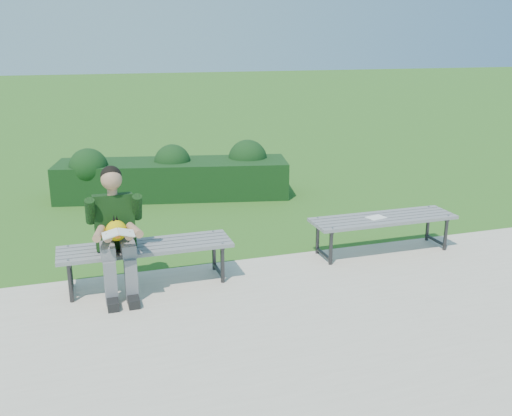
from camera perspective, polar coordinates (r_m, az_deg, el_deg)
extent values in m
plane|color=#237218|center=(6.76, -3.88, -5.63)|extent=(80.00, 80.00, 0.00)
cube|color=#C1B2A2|center=(5.24, 0.93, -12.43)|extent=(30.00, 3.50, 0.02)
cube|color=#1B4010|center=(9.65, -8.31, 2.89)|extent=(3.91, 1.74, 0.60)
sphere|color=#1B4010|center=(9.54, -16.41, 3.90)|extent=(0.74, 0.74, 0.62)
sphere|color=#1B4010|center=(9.64, -8.35, 4.53)|extent=(0.72, 0.72, 0.61)
sphere|color=#1B4010|center=(9.82, -0.84, 4.92)|extent=(0.79, 0.79, 0.66)
cube|color=gray|center=(5.92, -10.70, -4.50)|extent=(1.80, 0.08, 0.04)
cube|color=gray|center=(6.02, -10.83, -4.16)|extent=(1.80, 0.09, 0.04)
cube|color=gray|center=(6.11, -10.96, -3.83)|extent=(1.80, 0.08, 0.04)
cube|color=gray|center=(6.21, -11.09, -3.51)|extent=(1.80, 0.08, 0.04)
cube|color=gray|center=(6.31, -11.20, -3.20)|extent=(1.80, 0.09, 0.04)
cylinder|color=#2D2D30|center=(5.99, -18.07, -7.14)|extent=(0.04, 0.04, 0.41)
cylinder|color=#2D2D30|center=(6.34, -18.11, -5.80)|extent=(0.04, 0.04, 0.41)
cylinder|color=#2D2D30|center=(6.10, -18.24, -4.86)|extent=(0.04, 0.42, 0.04)
cylinder|color=#2D2D30|center=(6.22, -17.97, -7.68)|extent=(0.04, 0.42, 0.04)
cylinder|color=gray|center=(5.88, -18.29, -4.97)|extent=(0.02, 0.02, 0.01)
cylinder|color=gray|center=(6.27, -18.31, -3.64)|extent=(0.02, 0.02, 0.01)
cylinder|color=#2D2D30|center=(6.15, -3.37, -5.67)|extent=(0.04, 0.04, 0.41)
cylinder|color=#2D2D30|center=(6.49, -4.22, -4.46)|extent=(0.04, 0.04, 0.41)
cylinder|color=#2D2D30|center=(6.26, -3.84, -3.49)|extent=(0.04, 0.42, 0.04)
cylinder|color=#2D2D30|center=(6.38, -3.78, -6.26)|extent=(0.04, 0.42, 0.04)
cylinder|color=gray|center=(6.04, -3.36, -3.54)|extent=(0.02, 0.02, 0.01)
cylinder|color=gray|center=(6.42, -4.30, -2.33)|extent=(0.02, 0.02, 0.01)
cube|color=gray|center=(6.94, 13.47, -1.52)|extent=(1.80, 0.08, 0.04)
cube|color=gray|center=(7.02, 13.03, -1.27)|extent=(1.80, 0.08, 0.04)
cube|color=gray|center=(7.11, 12.61, -1.03)|extent=(1.80, 0.08, 0.04)
cube|color=gray|center=(7.19, 12.20, -0.79)|extent=(1.80, 0.09, 0.04)
cube|color=gray|center=(7.28, 11.80, -0.56)|extent=(1.80, 0.09, 0.04)
cylinder|color=#2D2D30|center=(6.67, 7.50, -3.98)|extent=(0.04, 0.04, 0.41)
cylinder|color=#2D2D30|center=(6.99, 6.18, -2.95)|extent=(0.04, 0.04, 0.41)
cylinder|color=#2D2D30|center=(6.77, 6.87, -2.00)|extent=(0.04, 0.42, 0.04)
cylinder|color=#2D2D30|center=(6.88, 6.78, -4.59)|extent=(0.04, 0.42, 0.04)
cylinder|color=gray|center=(6.57, 7.64, -2.00)|extent=(0.02, 0.02, 0.01)
cylinder|color=gray|center=(6.93, 6.18, -0.96)|extent=(0.02, 0.02, 0.01)
cylinder|color=#2D2D30|center=(7.45, 18.44, -2.51)|extent=(0.04, 0.04, 0.41)
cylinder|color=#2D2D30|center=(7.74, 16.80, -1.66)|extent=(0.04, 0.04, 0.41)
cylinder|color=#2D2D30|center=(7.54, 17.72, -0.76)|extent=(0.04, 0.42, 0.04)
cylinder|color=#2D2D30|center=(7.64, 17.51, -3.11)|extent=(0.04, 0.42, 0.04)
cylinder|color=gray|center=(7.36, 18.69, -0.72)|extent=(0.02, 0.02, 0.01)
cylinder|color=gray|center=(7.68, 16.88, 0.15)|extent=(0.02, 0.02, 0.01)
cube|color=slate|center=(5.91, -14.66, -3.94)|extent=(0.14, 0.42, 0.13)
cube|color=slate|center=(5.92, -12.73, -3.76)|extent=(0.14, 0.42, 0.13)
cube|color=slate|center=(5.85, -14.34, -7.19)|extent=(0.12, 0.13, 0.45)
cube|color=slate|center=(5.86, -12.37, -7.01)|extent=(0.12, 0.13, 0.45)
cube|color=black|center=(5.83, -14.14, -9.20)|extent=(0.11, 0.26, 0.09)
cube|color=black|center=(5.84, -12.16, -9.01)|extent=(0.11, 0.26, 0.09)
cube|color=black|center=(6.03, -13.99, -1.30)|extent=(0.40, 0.30, 0.59)
cylinder|color=tan|center=(5.93, -14.19, 1.60)|extent=(0.10, 0.10, 0.08)
sphere|color=tan|center=(5.87, -14.26, 2.77)|extent=(0.21, 0.21, 0.21)
sphere|color=black|center=(5.90, -14.30, 3.12)|extent=(0.21, 0.21, 0.21)
cylinder|color=black|center=(5.88, -16.25, -0.29)|extent=(0.10, 0.21, 0.30)
cylinder|color=black|center=(5.91, -11.80, 0.10)|extent=(0.10, 0.21, 0.30)
cylinder|color=tan|center=(5.72, -15.43, -2.48)|extent=(0.14, 0.31, 0.08)
cylinder|color=tan|center=(5.74, -12.04, -2.17)|extent=(0.14, 0.31, 0.08)
sphere|color=tan|center=(5.57, -14.62, -2.93)|extent=(0.09, 0.09, 0.09)
sphere|color=tan|center=(5.59, -12.58, -2.74)|extent=(0.09, 0.09, 0.09)
sphere|color=#F1B60C|center=(5.83, -13.80, -2.21)|extent=(0.21, 0.21, 0.21)
cone|color=orange|center=(5.73, -13.70, -2.62)|extent=(0.06, 0.06, 0.06)
cone|color=black|center=(5.80, -14.04, -0.97)|extent=(0.03, 0.04, 0.07)
cone|color=black|center=(5.81, -13.75, -0.97)|extent=(0.03, 0.03, 0.06)
sphere|color=white|center=(5.73, -14.19, -2.27)|extent=(0.04, 0.04, 0.04)
sphere|color=white|center=(5.73, -13.29, -2.19)|extent=(0.04, 0.04, 0.04)
cube|color=white|center=(5.54, -14.38, -2.53)|extent=(0.15, 0.20, 0.05)
cube|color=white|center=(5.55, -12.84, -2.39)|extent=(0.15, 0.20, 0.05)
cube|color=white|center=(7.05, 11.92, -0.93)|extent=(0.25, 0.21, 0.01)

